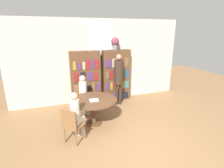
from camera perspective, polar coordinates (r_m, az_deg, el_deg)
ground_plane at (r=4.26m, az=8.76°, el=-20.44°), size 16.00×16.00×0.00m
wall_back at (r=6.51m, az=-4.08°, el=7.46°), size 6.40×0.07×3.00m
bookshelf_left at (r=6.31m, az=-8.60°, el=1.89°), size 1.04×0.34×1.92m
bookshelf_right at (r=6.61m, az=1.33°, el=2.78°), size 1.04×0.34×1.92m
flower_vase at (r=6.41m, az=1.01°, el=13.44°), size 0.29×0.29×0.44m
reading_table at (r=4.94m, az=-6.02°, el=-6.20°), size 1.30×1.30×0.75m
chair_near_camera at (r=4.28m, az=-12.94°, el=-12.65°), size 0.57×0.57×0.88m
chair_left_side at (r=5.86m, az=-9.78°, el=-4.15°), size 0.46×0.46×0.88m
seated_reader_left at (r=5.62m, az=-9.26°, el=-2.74°), size 0.29×0.37×1.25m
seated_reader_right at (r=4.32m, az=-11.58°, el=-9.42°), size 0.38×0.39×1.23m
librarian_standing at (r=6.09m, az=2.20°, el=3.13°), size 0.31×0.58×1.82m
open_book_on_table at (r=4.80m, az=-5.92°, el=-5.27°), size 0.24×0.18×0.03m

